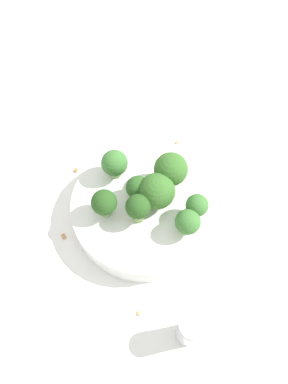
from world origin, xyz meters
The scene contains 15 objects.
ground_plane centered at (0.00, 0.00, 0.00)m, with size 3.00×3.00×0.00m, color white.
bowl centered at (0.00, 0.00, 0.02)m, with size 0.22×0.22×0.04m, color white.
broccoli_floret_0 centered at (-0.02, -0.01, 0.07)m, with size 0.04×0.04×0.05m.
broccoli_floret_1 centered at (-0.05, 0.02, 0.07)m, with size 0.04×0.04×0.05m.
broccoli_floret_2 centered at (0.01, -0.01, 0.07)m, with size 0.05×0.05×0.06m.
broccoli_floret_3 centered at (0.00, 0.07, 0.07)m, with size 0.04×0.04×0.05m.
broccoli_floret_4 centered at (0.05, 0.00, 0.08)m, with size 0.05×0.05×0.06m.
broccoli_floret_5 centered at (0.00, 0.01, 0.06)m, with size 0.04×0.04×0.05m.
broccoli_floret_6 centered at (0.04, -0.07, 0.07)m, with size 0.03×0.03×0.05m.
broccoli_floret_7 centered at (0.02, -0.07, 0.07)m, with size 0.04×0.04×0.05m.
pepper_shaker centered at (-0.08, -0.18, 0.03)m, with size 0.03×0.03×0.07m.
almond_crumb_0 centered at (-0.03, 0.14, 0.00)m, with size 0.01×0.00×0.01m, color olive.
almond_crumb_1 centered at (-0.12, 0.05, 0.00)m, with size 0.01×0.01×0.01m, color #AD7F4C.
almond_crumb_2 centered at (0.14, 0.07, 0.00)m, with size 0.01×0.00×0.01m, color #AD7F4C.
almond_crumb_3 centered at (-0.11, -0.11, 0.00)m, with size 0.01×0.00×0.01m, color tan.
Camera 1 is at (-0.18, -0.20, 0.54)m, focal length 35.00 mm.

